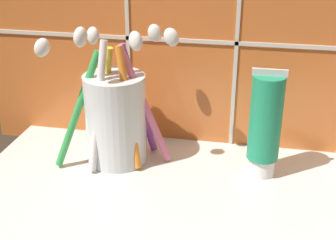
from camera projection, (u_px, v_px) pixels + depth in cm
name	position (u px, v px, depth cm)	size (l,w,h in cm)	color
sink_counter	(208.00, 205.00, 52.99)	(56.73, 28.68, 2.00)	silver
tile_wall_backsplash	(228.00, 0.00, 57.59)	(66.73, 1.72, 42.63)	#C6662D
toothbrush_cup	(116.00, 115.00, 57.98)	(16.51, 9.46, 18.31)	silver
toothpaste_tube	(265.00, 124.00, 54.66)	(3.97, 3.78, 13.42)	white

